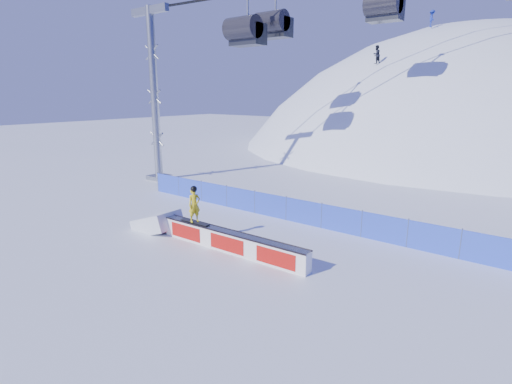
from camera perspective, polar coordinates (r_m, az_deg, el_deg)
The scene contains 7 objects.
ground at distance 16.31m, azimuth -1.59°, elevation -8.54°, with size 160.00×160.00×0.00m, color white.
snow_hill at distance 59.63m, azimuth 25.63°, elevation -11.53°, with size 64.00×64.00×64.00m.
safety_fence at distance 19.59m, azimuth 6.77°, elevation -2.88°, with size 22.05×0.05×1.30m.
rail_box at distance 16.19m, azimuth -3.68°, elevation -7.12°, with size 7.20×0.63×0.86m.
snow_ramp at distance 19.39m, azimuth -13.88°, elevation -5.25°, with size 2.14×1.43×0.80m, color white, non-canonical shape.
snowboarder at distance 17.09m, azimuth -8.80°, elevation -1.78°, with size 1.54×0.63×1.60m.
distant_skiers at distance 42.79m, azimuth 28.00°, elevation 19.38°, with size 17.81×9.80×6.02m.
Camera 1 is at (9.58, -11.64, 6.22)m, focal length 28.00 mm.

